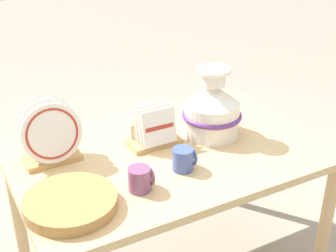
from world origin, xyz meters
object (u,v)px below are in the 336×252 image
Objects in this scene: mug_plum_glaze at (141,179)px; ceramic_vase at (212,108)px; dish_rack_round_plates at (50,138)px; wicker_charger_stack at (71,203)px; mug_cobalt_glaze at (184,159)px; dish_rack_square_plates at (154,132)px.

ceramic_vase is at bearing 27.41° from mug_plum_glaze.
dish_rack_round_plates is 0.35m from wicker_charger_stack.
mug_cobalt_glaze and mug_plum_glaze have the same top height.
wicker_charger_stack is at bearing 177.30° from mug_plum_glaze.
dish_rack_round_plates is 2.87× the size of mug_plum_glaze.
wicker_charger_stack is 3.55× the size of mug_cobalt_glaze.
mug_cobalt_glaze is (0.43, -0.30, -0.06)m from dish_rack_round_plates.
mug_plum_glaze is at bearing -57.27° from dish_rack_round_plates.
dish_rack_round_plates is 0.42m from mug_plum_glaze.
wicker_charger_stack is (-0.04, -0.34, -0.09)m from dish_rack_round_plates.
ceramic_vase is 1.42× the size of dish_rack_square_plates.
dish_rack_square_plates is at bearing -8.68° from dish_rack_round_plates.
dish_rack_square_plates reaches higher than wicker_charger_stack.
dish_rack_square_plates is at bearing 55.08° from mug_plum_glaze.
dish_rack_square_plates is 0.54m from wicker_charger_stack.
dish_rack_square_plates is 0.68× the size of wicker_charger_stack.
mug_plum_glaze is at bearing -152.59° from ceramic_vase.
ceramic_vase is 0.28m from dish_rack_square_plates.
ceramic_vase is 3.46× the size of mug_cobalt_glaze.
dish_rack_round_plates is 0.81× the size of wicker_charger_stack.
dish_rack_round_plates reaches higher than mug_cobalt_glaze.
ceramic_vase is 3.46× the size of mug_plum_glaze.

